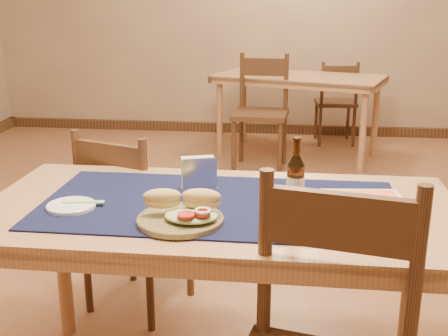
# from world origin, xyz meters

# --- Properties ---
(room) EXTENTS (6.04, 7.04, 2.84)m
(room) POSITION_xyz_m (0.00, 0.00, 1.40)
(room) COLOR brown
(room) RESTS_ON ground
(main_table) EXTENTS (1.60, 0.80, 0.75)m
(main_table) POSITION_xyz_m (0.00, -0.80, 0.67)
(main_table) COLOR #A3754D
(main_table) RESTS_ON ground
(placemat) EXTENTS (1.20, 0.60, 0.01)m
(placemat) POSITION_xyz_m (0.00, -0.80, 0.75)
(placemat) COLOR black
(placemat) RESTS_ON main_table
(baseboard) EXTENTS (6.00, 7.00, 0.10)m
(baseboard) POSITION_xyz_m (0.00, 0.00, 0.05)
(baseboard) COLOR #462F19
(baseboard) RESTS_ON ground
(back_table) EXTENTS (1.64, 1.15, 0.75)m
(back_table) POSITION_xyz_m (0.29, 2.60, 0.67)
(back_table) COLOR #A3754D
(back_table) RESTS_ON ground
(chair_main_far) EXTENTS (0.52, 0.52, 0.88)m
(chair_main_far) POSITION_xyz_m (-0.48, -0.24, 0.46)
(chair_main_far) COLOR #462F19
(chair_main_far) RESTS_ON ground
(chair_back_near) EXTENTS (0.48, 0.48, 0.97)m
(chair_back_near) POSITION_xyz_m (-0.03, 2.15, 0.50)
(chair_back_near) COLOR #462F19
(chair_back_near) RESTS_ON ground
(chair_back_far) EXTENTS (0.42, 0.42, 0.84)m
(chair_back_far) POSITION_xyz_m (0.67, 3.09, 0.44)
(chair_back_far) COLOR #462F19
(chair_back_far) RESTS_ON ground
(sandwich_plate) EXTENTS (0.27, 0.27, 0.10)m
(sandwich_plate) POSITION_xyz_m (-0.09, -0.98, 0.78)
(sandwich_plate) COLOR brown
(sandwich_plate) RESTS_ON placemat
(side_plate) EXTENTS (0.16, 0.16, 0.01)m
(side_plate) POSITION_xyz_m (-0.48, -0.90, 0.76)
(side_plate) COLOR silver
(side_plate) RESTS_ON placemat
(fork) EXTENTS (0.14, 0.04, 0.00)m
(fork) POSITION_xyz_m (-0.44, -0.88, 0.77)
(fork) COLOR #80CF72
(fork) RESTS_ON side_plate
(beer_bottle) EXTENTS (0.06, 0.06, 0.23)m
(beer_bottle) POSITION_xyz_m (0.25, -0.77, 0.84)
(beer_bottle) COLOR #47250C
(beer_bottle) RESTS_ON placemat
(napkin_holder) EXTENTS (0.14, 0.09, 0.12)m
(napkin_holder) POSITION_xyz_m (-0.10, -0.66, 0.81)
(napkin_holder) COLOR silver
(napkin_holder) RESTS_ON placemat
(menu_card) EXTENTS (0.29, 0.23, 0.01)m
(menu_card) POSITION_xyz_m (0.48, -0.70, 0.76)
(menu_card) COLOR beige
(menu_card) RESTS_ON placemat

